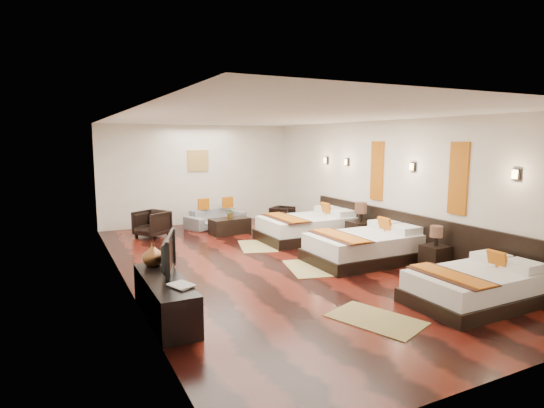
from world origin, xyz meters
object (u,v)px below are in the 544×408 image
nightstand_b (360,230)px  book (173,288)px  armchair_right (283,216)px  table_plant (231,213)px  tv_console (165,298)px  figurine (153,254)px  armchair_left (152,224)px  sofa (216,218)px  bed_near (476,286)px  coffee_table (230,226)px  bed_mid (365,247)px  bed_far (308,227)px  nightstand_a (435,255)px  tv (163,254)px

nightstand_b → book: 5.61m
armchair_right → table_plant: (-1.72, -0.42, 0.27)m
tv_console → figurine: figurine is taller
armchair_left → armchair_right: bearing=57.2°
tv_console → sofa: size_ratio=1.04×
nightstand_b → table_plant: size_ratio=3.56×
nightstand_b → sofa: size_ratio=0.57×
bed_near → coffee_table: size_ratio=1.95×
bed_near → bed_mid: size_ratio=0.88×
bed_far → sofa: bearing=119.7°
sofa → bed_mid: bearing=-94.3°
coffee_table → table_plant: table_plant is taller
table_plant → bed_far: bearing=-45.8°
figurine → sofa: 5.77m
figurine → sofa: figurine is taller
bed_mid → bed_far: bed_far is taller
bed_far → nightstand_a: 3.31m
nightstand_a → armchair_left: nightstand_a is taller
tv → book: tv is taller
book → sofa: 6.80m
bed_far → book: 5.59m
bed_far → tv_console: 5.28m
bed_far → armchair_left: bed_far is taller
nightstand_b → armchair_right: bearing=98.7°
table_plant → armchair_right: bearing=13.8°
tv_console → coffee_table: 5.43m
bed_mid → tv: bearing=-168.6°
nightstand_a → table_plant: 5.17m
nightstand_b → book: bearing=-151.8°
figurine → armchair_left: size_ratio=0.47×
tv → armchair_right: 6.62m
nightstand_b → armchair_right: (-0.44, 2.91, -0.08)m
tv_console → table_plant: (2.78, 4.67, 0.26)m
bed_far → tv: size_ratio=2.39×
tv_console → bed_far: bearing=37.3°
sofa → bed_far: bearing=-81.7°
bed_far → coffee_table: bearing=134.3°
armchair_left → nightstand_a: bearing=6.8°
bed_near → nightstand_a: nightstand_a is taller
bed_near → tv: bearing=157.3°
tv → table_plant: (2.73, 4.44, -0.29)m
armchair_right → coffee_table: size_ratio=0.59×
bed_far → tv_console: size_ratio=1.26×
nightstand_b → armchair_right: nightstand_b is taller
armchair_right → bed_far: bearing=-135.8°
bed_far → sofa: 2.91m
tv_console → book: (0.00, -0.47, 0.29)m
bed_far → book: size_ratio=6.93×
nightstand_a → sofa: nightstand_a is taller
book → armchair_left: bearing=81.0°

